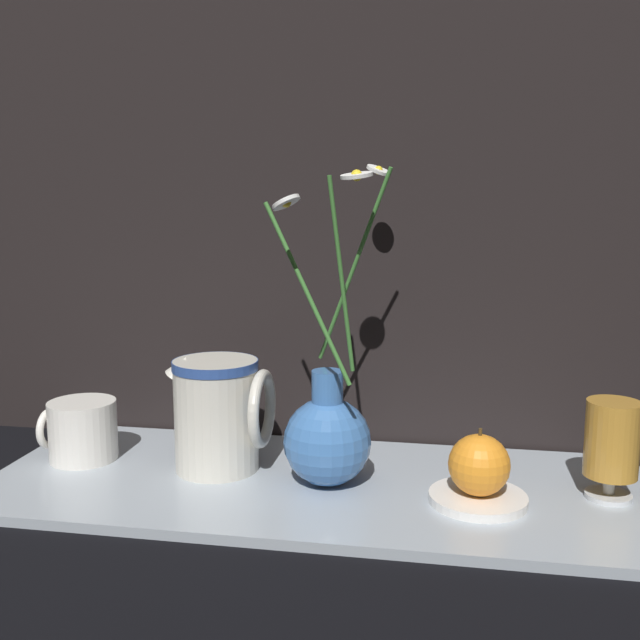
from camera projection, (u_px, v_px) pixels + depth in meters
ground_plane at (317, 490)px, 0.88m from camera, size 6.00×6.00×0.00m
shelf at (317, 485)px, 0.88m from camera, size 0.81×0.32×0.01m
backdrop_wall at (339, 54)px, 0.96m from camera, size 1.31×0.02×1.10m
vase_with_flowers at (328, 434)px, 0.86m from camera, size 0.14×0.23×0.39m
yellow_mug at (81, 430)px, 0.95m from camera, size 0.10×0.09×0.08m
ceramic_pitcher at (219, 410)px, 0.91m from camera, size 0.13×0.11×0.15m
tea_glass at (612, 442)px, 0.82m from camera, size 0.06×0.06×0.12m
saucer_plate at (478, 498)px, 0.81m from camera, size 0.11×0.11×0.01m
orange_fruit at (479, 465)px, 0.81m from camera, size 0.07×0.07×0.08m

